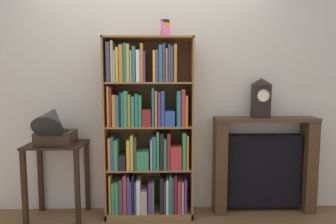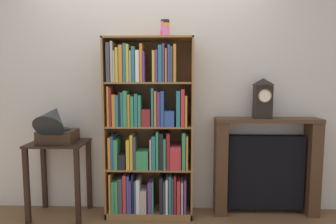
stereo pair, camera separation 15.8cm
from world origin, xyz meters
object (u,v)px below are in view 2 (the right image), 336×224
Objects in this scene: gramophone at (55,124)px; fireplace_mantel at (266,167)px; bookshelf at (147,136)px; cup_stack at (165,29)px; side_table_left at (59,162)px; mantel_clock at (263,98)px.

gramophone reaches higher than fireplace_mantel.
bookshelf is 1.08m from cup_stack.
bookshelf is at bearing 3.19° from side_table_left.
fireplace_mantel is at bearing 4.72° from cup_stack.
side_table_left is at bearing -176.81° from bookshelf.
mantel_clock reaches higher than gramophone.
gramophone is 2.10m from mantel_clock.
bookshelf is at bearing 175.80° from cup_stack.
fireplace_mantel is 0.72m from mantel_clock.
mantel_clock is (1.18, 0.05, 0.38)m from bookshelf.
side_table_left is 0.73× the size of fireplace_mantel.
gramophone is at bearing -172.55° from bookshelf.
bookshelf is 0.92m from gramophone.
cup_stack reaches higher than bookshelf.
cup_stack is at bearing -4.20° from bookshelf.
side_table_left is 2.18m from mantel_clock.
bookshelf reaches higher than mantel_clock.
side_table_left is 2.14m from fireplace_mantel.
side_table_left is 1.67× the size of gramophone.
cup_stack is 1.75m from fireplace_mantel.
side_table_left is at bearing -177.18° from mantel_clock.
gramophone is 0.44× the size of fireplace_mantel.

